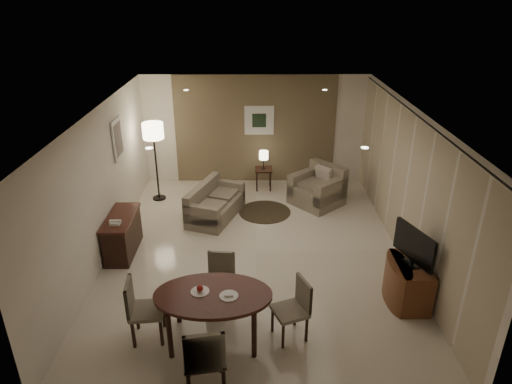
{
  "coord_description": "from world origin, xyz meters",
  "views": [
    {
      "loc": [
        -0.06,
        -7.42,
        4.6
      ],
      "look_at": [
        0.0,
        0.2,
        1.15
      ],
      "focal_mm": 32.0,
      "sensor_mm": 36.0,
      "label": 1
    }
  ],
  "objects_px": {
    "sofa": "(216,201)",
    "floor_lamp": "(156,162)",
    "chair_far": "(220,284)",
    "side_table": "(264,179)",
    "dining_table": "(214,317)",
    "chair_near": "(204,355)",
    "chair_left": "(147,310)",
    "chair_right": "(290,310)",
    "tv_cabinet": "(409,282)",
    "console_desk": "(123,235)",
    "armchair": "(317,186)"
  },
  "relations": [
    {
      "from": "sofa",
      "to": "floor_lamp",
      "type": "relative_size",
      "value": 0.84
    },
    {
      "from": "chair_far",
      "to": "side_table",
      "type": "xyz_separation_m",
      "value": [
        0.77,
        4.62,
        -0.19
      ]
    },
    {
      "from": "dining_table",
      "to": "chair_near",
      "type": "xyz_separation_m",
      "value": [
        -0.05,
        -0.87,
        0.14
      ]
    },
    {
      "from": "floor_lamp",
      "to": "chair_far",
      "type": "bearing_deg",
      "value": -67.08
    },
    {
      "from": "chair_far",
      "to": "dining_table",
      "type": "bearing_deg",
      "value": -87.3
    },
    {
      "from": "chair_near",
      "to": "floor_lamp",
      "type": "bearing_deg",
      "value": -82.83
    },
    {
      "from": "dining_table",
      "to": "floor_lamp",
      "type": "bearing_deg",
      "value": 109.53
    },
    {
      "from": "chair_left",
      "to": "chair_near",
      "type": "bearing_deg",
      "value": -141.18
    },
    {
      "from": "side_table",
      "to": "chair_right",
      "type": "bearing_deg",
      "value": -87.27
    },
    {
      "from": "tv_cabinet",
      "to": "chair_near",
      "type": "bearing_deg",
      "value": -150.95
    },
    {
      "from": "console_desk",
      "to": "dining_table",
      "type": "bearing_deg",
      "value": -51.04
    },
    {
      "from": "tv_cabinet",
      "to": "chair_right",
      "type": "distance_m",
      "value": 2.1
    },
    {
      "from": "armchair",
      "to": "side_table",
      "type": "bearing_deg",
      "value": -167.91
    },
    {
      "from": "chair_near",
      "to": "side_table",
      "type": "bearing_deg",
      "value": -107.02
    },
    {
      "from": "chair_far",
      "to": "sofa",
      "type": "bearing_deg",
      "value": 101.43
    },
    {
      "from": "chair_near",
      "to": "chair_far",
      "type": "height_order",
      "value": "chair_near"
    },
    {
      "from": "floor_lamp",
      "to": "armchair",
      "type": "bearing_deg",
      "value": -4.8
    },
    {
      "from": "floor_lamp",
      "to": "chair_near",
      "type": "bearing_deg",
      "value": -73.75
    },
    {
      "from": "tv_cabinet",
      "to": "floor_lamp",
      "type": "relative_size",
      "value": 0.49
    },
    {
      "from": "dining_table",
      "to": "chair_left",
      "type": "height_order",
      "value": "chair_left"
    },
    {
      "from": "chair_far",
      "to": "side_table",
      "type": "relative_size",
      "value": 1.71
    },
    {
      "from": "console_desk",
      "to": "side_table",
      "type": "height_order",
      "value": "console_desk"
    },
    {
      "from": "chair_far",
      "to": "chair_left",
      "type": "bearing_deg",
      "value": -141.1
    },
    {
      "from": "floor_lamp",
      "to": "chair_left",
      "type": "bearing_deg",
      "value": -81.03
    },
    {
      "from": "chair_left",
      "to": "sofa",
      "type": "relative_size",
      "value": 0.61
    },
    {
      "from": "dining_table",
      "to": "chair_right",
      "type": "bearing_deg",
      "value": 2.05
    },
    {
      "from": "chair_far",
      "to": "chair_left",
      "type": "height_order",
      "value": "chair_left"
    },
    {
      "from": "dining_table",
      "to": "chair_near",
      "type": "distance_m",
      "value": 0.88
    },
    {
      "from": "tv_cabinet",
      "to": "chair_far",
      "type": "distance_m",
      "value": 2.97
    },
    {
      "from": "chair_near",
      "to": "chair_left",
      "type": "bearing_deg",
      "value": -54.63
    },
    {
      "from": "dining_table",
      "to": "chair_left",
      "type": "distance_m",
      "value": 0.94
    },
    {
      "from": "chair_far",
      "to": "side_table",
      "type": "distance_m",
      "value": 4.68
    },
    {
      "from": "console_desk",
      "to": "dining_table",
      "type": "relative_size",
      "value": 0.73
    },
    {
      "from": "chair_right",
      "to": "floor_lamp",
      "type": "bearing_deg",
      "value": -171.14
    },
    {
      "from": "sofa",
      "to": "tv_cabinet",
      "type": "bearing_deg",
      "value": -112.2
    },
    {
      "from": "tv_cabinet",
      "to": "side_table",
      "type": "xyz_separation_m",
      "value": [
        -2.19,
        4.45,
        -0.09
      ]
    },
    {
      "from": "console_desk",
      "to": "floor_lamp",
      "type": "relative_size",
      "value": 0.65
    },
    {
      "from": "tv_cabinet",
      "to": "chair_right",
      "type": "bearing_deg",
      "value": -157.87
    },
    {
      "from": "tv_cabinet",
      "to": "armchair",
      "type": "xyz_separation_m",
      "value": [
        -1.0,
        3.57,
        0.09
      ]
    },
    {
      "from": "side_table",
      "to": "chair_near",
      "type": "bearing_deg",
      "value": -97.94
    },
    {
      "from": "dining_table",
      "to": "side_table",
      "type": "xyz_separation_m",
      "value": [
        0.81,
        5.28,
        -0.12
      ]
    },
    {
      "from": "dining_table",
      "to": "sofa",
      "type": "height_order",
      "value": "dining_table"
    },
    {
      "from": "tv_cabinet",
      "to": "side_table",
      "type": "relative_size",
      "value": 1.71
    },
    {
      "from": "chair_right",
      "to": "tv_cabinet",
      "type": "bearing_deg",
      "value": 90.65
    },
    {
      "from": "side_table",
      "to": "console_desk",
      "type": "bearing_deg",
      "value": -132.38
    },
    {
      "from": "floor_lamp",
      "to": "sofa",
      "type": "bearing_deg",
      "value": -33.45
    },
    {
      "from": "chair_right",
      "to": "sofa",
      "type": "height_order",
      "value": "chair_right"
    },
    {
      "from": "chair_near",
      "to": "chair_right",
      "type": "distance_m",
      "value": 1.43
    },
    {
      "from": "chair_left",
      "to": "chair_right",
      "type": "distance_m",
      "value": 2.0
    },
    {
      "from": "dining_table",
      "to": "chair_right",
      "type": "xyz_separation_m",
      "value": [
        1.06,
        0.04,
        0.07
      ]
    }
  ]
}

